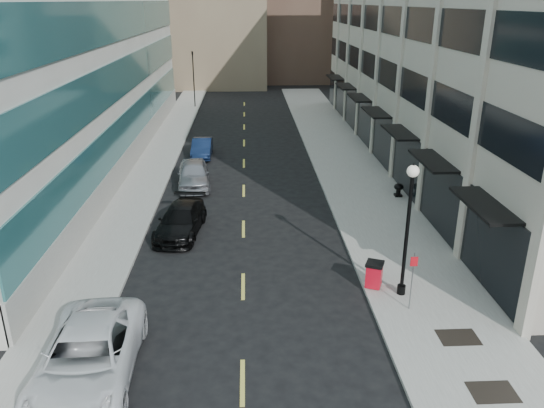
{
  "coord_description": "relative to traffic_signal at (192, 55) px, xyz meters",
  "views": [
    {
      "loc": [
        0.29,
        -11.6,
        11.26
      ],
      "look_at": [
        1.35,
        10.7,
        2.66
      ],
      "focal_mm": 35.0,
      "sensor_mm": 36.0,
      "label": 1
    }
  ],
  "objects": [
    {
      "name": "sign_post",
      "position": [
        11.9,
        -42.29,
        -4.03
      ],
      "size": [
        0.28,
        0.06,
        2.39
      ],
      "rotation": [
        0.0,
        0.0,
        0.01
      ],
      "color": "slate",
      "rests_on": "sidewalk_right"
    },
    {
      "name": "sidewalk_left",
      "position": [
        -1.0,
        -28.0,
        -5.64
      ],
      "size": [
        3.0,
        80.0,
        0.15
      ],
      "primitive_type": "cube",
      "color": "gray",
      "rests_on": "ground"
    },
    {
      "name": "car_white_van",
      "position": [
        0.7,
        -45.68,
        -4.85
      ],
      "size": [
        3.07,
        6.33,
        1.74
      ],
      "primitive_type": "imported",
      "rotation": [
        0.0,
        0.0,
        0.03
      ],
      "color": "white",
      "rests_on": "ground"
    },
    {
      "name": "skyline_stone",
      "position": [
        23.5,
        18.0,
        4.28
      ],
      "size": [
        10.0,
        14.0,
        20.0
      ],
      "primitive_type": "cube",
      "color": "beige",
      "rests_on": "ground"
    },
    {
      "name": "sidewalk_right",
      "position": [
        13.0,
        -28.0,
        -5.64
      ],
      "size": [
        5.0,
        80.0,
        0.15
      ],
      "primitive_type": "cube",
      "color": "gray",
      "rests_on": "ground"
    },
    {
      "name": "car_blue_sedan",
      "position": [
        2.3,
        -20.0,
        -5.03
      ],
      "size": [
        1.46,
        4.17,
        1.37
      ],
      "primitive_type": "imported",
      "rotation": [
        0.0,
        0.0,
        -0.0
      ],
      "color": "#112143",
      "rests_on": "ground"
    },
    {
      "name": "lamppost",
      "position": [
        11.9,
        -41.14,
        -2.31
      ],
      "size": [
        0.46,
        0.46,
        5.55
      ],
      "color": "black",
      "rests_on": "sidewalk_right"
    },
    {
      "name": "grate_mid",
      "position": [
        13.1,
        -47.0,
        -5.56
      ],
      "size": [
        1.4,
        1.0,
        0.01
      ],
      "primitive_type": "cube",
      "color": "black",
      "rests_on": "sidewalk_right"
    },
    {
      "name": "car_silver_sedan",
      "position": [
        2.3,
        -27.0,
        -4.88
      ],
      "size": [
        2.47,
        5.12,
        1.68
      ],
      "primitive_type": "imported",
      "rotation": [
        0.0,
        0.0,
        0.1
      ],
      "color": "gray",
      "rests_on": "ground"
    },
    {
      "name": "road_centerline",
      "position": [
        5.5,
        -31.0,
        -5.71
      ],
      "size": [
        0.15,
        68.2,
        0.01
      ],
      "color": "#D8CC4C",
      "rests_on": "ground"
    },
    {
      "name": "car_black_pickup",
      "position": [
        2.3,
        -34.4,
        -4.99
      ],
      "size": [
        2.61,
        5.22,
        1.45
      ],
      "primitive_type": "imported",
      "rotation": [
        0.0,
        0.0,
        -0.12
      ],
      "color": "black",
      "rests_on": "ground"
    },
    {
      "name": "urn_planter",
      "position": [
        14.86,
        -29.84,
        -5.09
      ],
      "size": [
        0.57,
        0.57,
        0.79
      ],
      "rotation": [
        0.0,
        0.0,
        0.02
      ],
      "color": "black",
      "rests_on": "sidewalk_right"
    },
    {
      "name": "grate_far",
      "position": [
        13.1,
        -44.2,
        -5.56
      ],
      "size": [
        1.4,
        1.0,
        0.01
      ],
      "primitive_type": "cube",
      "color": "black",
      "rests_on": "sidewalk_right"
    },
    {
      "name": "building_right",
      "position": [
        22.44,
        -21.01,
        3.28
      ],
      "size": [
        15.3,
        46.5,
        18.25
      ],
      "color": "beige",
      "rests_on": "ground"
    },
    {
      "name": "trash_bin",
      "position": [
        10.9,
        -40.55,
        -4.96
      ],
      "size": [
        0.9,
        0.9,
        1.12
      ],
      "rotation": [
        0.0,
        0.0,
        -0.4
      ],
      "color": "red",
      "rests_on": "sidewalk_right"
    },
    {
      "name": "skyline_tan_far",
      "position": [
        -8.5,
        30.0,
        5.28
      ],
      "size": [
        12.0,
        14.0,
        22.0
      ],
      "primitive_type": "cube",
      "color": "#827255",
      "rests_on": "ground"
    },
    {
      "name": "traffic_signal",
      "position": [
        0.0,
        0.0,
        0.0
      ],
      "size": [
        0.66,
        0.66,
        6.98
      ],
      "color": "black",
      "rests_on": "ground"
    },
    {
      "name": "building_left",
      "position": [
        -10.45,
        -21.0,
        4.27
      ],
      "size": [
        16.14,
        46.0,
        20.0
      ],
      "color": "white",
      "rests_on": "ground"
    }
  ]
}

